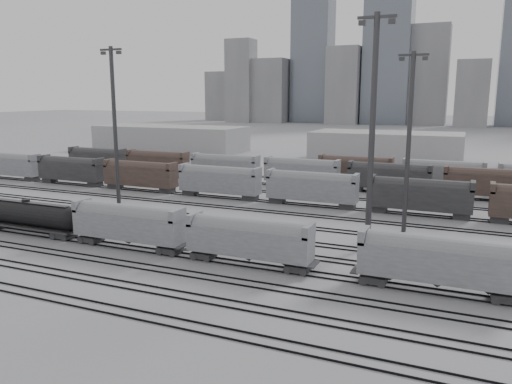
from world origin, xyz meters
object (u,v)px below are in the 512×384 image
at_px(tank_car_b, 27,215).
at_px(hopper_car_c, 439,259).
at_px(hopper_car_a, 128,222).
at_px(hopper_car_b, 249,238).
at_px(light_mast_c, 372,128).

relative_size(tank_car_b, hopper_car_c, 1.23).
xyz_separation_m(hopper_car_a, hopper_car_b, (15.65, 0.00, -0.12)).
distance_m(tank_car_b, hopper_car_c, 50.87).
relative_size(hopper_car_b, hopper_car_c, 0.96).
xyz_separation_m(tank_car_b, hopper_car_c, (50.87, -0.00, 0.66)).
xyz_separation_m(hopper_car_a, hopper_car_c, (34.63, -0.00, 0.02)).
height_order(hopper_car_a, hopper_car_c, hopper_car_c).
xyz_separation_m(hopper_car_a, light_mast_c, (26.15, 10.75, 11.02)).
bearing_deg(light_mast_c, hopper_car_a, -157.65).
relative_size(tank_car_b, hopper_car_b, 1.28).
bearing_deg(hopper_car_c, hopper_car_b, 180.00).
bearing_deg(hopper_car_b, hopper_car_c, -0.00).
distance_m(hopper_car_a, hopper_car_b, 15.65).
bearing_deg(light_mast_c, hopper_car_c, -51.73).
relative_size(hopper_car_a, light_mast_c, 0.54).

